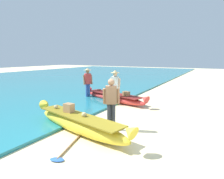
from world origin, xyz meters
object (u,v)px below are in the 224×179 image
person_vendor_hatted (115,85)px  paddle (67,149)px  boat_red_midground (114,97)px  person_tourist_customer (111,101)px  person_vendor_assistant (88,81)px  boat_yellow_foreground (78,123)px

person_vendor_hatted → paddle: size_ratio=1.02×
paddle → boat_red_midground: bearing=106.2°
person_vendor_hatted → person_tourist_customer: person_vendor_hatted is taller
person_tourist_customer → person_vendor_assistant: size_ratio=0.96×
boat_yellow_foreground → paddle: bearing=-65.7°
boat_red_midground → person_vendor_assistant: (-1.80, 0.08, 0.78)m
boat_yellow_foreground → person_vendor_hatted: size_ratio=2.51×
person_vendor_hatted → boat_red_midground: bearing=123.0°
person_vendor_assistant → boat_yellow_foreground: bearing=-57.1°
paddle → boat_yellow_foreground: bearing=114.3°
boat_yellow_foreground → person_tourist_customer: person_tourist_customer is taller
person_tourist_customer → person_vendor_assistant: bearing=134.5°
boat_red_midground → person_vendor_hatted: size_ratio=2.50×
person_vendor_hatted → person_tourist_customer: (1.53, -3.11, -0.05)m
person_tourist_customer → person_vendor_hatted: bearing=116.2°
boat_yellow_foreground → person_vendor_assistant: (-2.91, 4.50, 0.72)m
boat_yellow_foreground → paddle: 1.25m
boat_yellow_foreground → person_vendor_assistant: bearing=122.9°
boat_red_midground → paddle: boat_red_midground is taller
paddle → person_tourist_customer: bearing=80.3°
person_vendor_assistant → paddle: size_ratio=1.03×
boat_yellow_foreground → paddle: boat_yellow_foreground is taller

